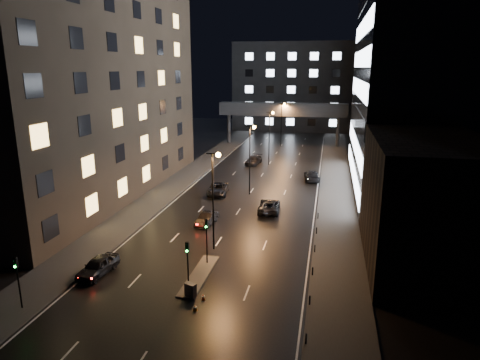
{
  "coord_description": "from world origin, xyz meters",
  "views": [
    {
      "loc": [
        10.98,
        -31.27,
        18.11
      ],
      "look_at": [
        0.05,
        20.92,
        4.0
      ],
      "focal_mm": 32.0,
      "sensor_mm": 36.0,
      "label": 1
    }
  ],
  "objects_px": {
    "car_away_c": "(218,189)",
    "car_away_a": "(98,266)",
    "car_away_d": "(254,160)",
    "car_toward_b": "(312,175)",
    "car_away_b": "(207,219)",
    "utility_cabinet": "(190,290)",
    "car_toward_a": "(269,206)"
  },
  "relations": [
    {
      "from": "car_away_b",
      "to": "utility_cabinet",
      "type": "relative_size",
      "value": 3.77
    },
    {
      "from": "car_away_b",
      "to": "car_away_a",
      "type": "bearing_deg",
      "value": -105.68
    },
    {
      "from": "car_away_d",
      "to": "car_toward_b",
      "type": "distance_m",
      "value": 15.15
    },
    {
      "from": "car_away_c",
      "to": "car_away_b",
      "type": "bearing_deg",
      "value": -87.32
    },
    {
      "from": "car_toward_a",
      "to": "car_away_c",
      "type": "bearing_deg",
      "value": -38.77
    },
    {
      "from": "car_toward_a",
      "to": "car_away_b",
      "type": "bearing_deg",
      "value": 40.41
    },
    {
      "from": "car_away_b",
      "to": "car_toward_b",
      "type": "bearing_deg",
      "value": 71.66
    },
    {
      "from": "car_away_a",
      "to": "car_away_c",
      "type": "distance_m",
      "value": 26.84
    },
    {
      "from": "car_away_a",
      "to": "car_toward_b",
      "type": "bearing_deg",
      "value": 72.21
    },
    {
      "from": "car_toward_a",
      "to": "car_toward_b",
      "type": "xyz_separation_m",
      "value": [
        4.66,
        17.03,
        0.05
      ]
    },
    {
      "from": "car_toward_b",
      "to": "utility_cabinet",
      "type": "xyz_separation_m",
      "value": [
        -7.86,
        -39.67,
        -0.11
      ]
    },
    {
      "from": "car_away_c",
      "to": "car_toward_a",
      "type": "xyz_separation_m",
      "value": [
        8.44,
        -6.05,
        -0.03
      ]
    },
    {
      "from": "car_toward_b",
      "to": "utility_cabinet",
      "type": "bearing_deg",
      "value": 72.44
    },
    {
      "from": "car_away_a",
      "to": "car_toward_a",
      "type": "xyz_separation_m",
      "value": [
        12.64,
        20.45,
        -0.03
      ]
    },
    {
      "from": "car_away_d",
      "to": "utility_cabinet",
      "type": "xyz_separation_m",
      "value": [
        3.62,
        -49.56,
        -0.09
      ]
    },
    {
      "from": "car_away_a",
      "to": "car_away_b",
      "type": "height_order",
      "value": "car_away_a"
    },
    {
      "from": "car_away_b",
      "to": "car_toward_a",
      "type": "relative_size",
      "value": 0.76
    },
    {
      "from": "car_toward_a",
      "to": "car_away_d",
      "type": "bearing_deg",
      "value": -78.91
    },
    {
      "from": "car_away_b",
      "to": "car_toward_a",
      "type": "height_order",
      "value": "car_toward_a"
    },
    {
      "from": "car_toward_b",
      "to": "car_away_c",
      "type": "bearing_deg",
      "value": 33.6
    },
    {
      "from": "car_away_c",
      "to": "car_away_d",
      "type": "relative_size",
      "value": 1.05
    },
    {
      "from": "utility_cabinet",
      "to": "car_away_a",
      "type": "bearing_deg",
      "value": -170.98
    },
    {
      "from": "car_away_a",
      "to": "utility_cabinet",
      "type": "distance_m",
      "value": 9.69
    },
    {
      "from": "car_away_a",
      "to": "car_away_c",
      "type": "relative_size",
      "value": 0.81
    },
    {
      "from": "car_away_c",
      "to": "car_toward_b",
      "type": "xyz_separation_m",
      "value": [
        13.11,
        10.98,
        0.01
      ]
    },
    {
      "from": "car_away_c",
      "to": "car_away_a",
      "type": "bearing_deg",
      "value": -104.93
    },
    {
      "from": "car_away_d",
      "to": "car_toward_b",
      "type": "bearing_deg",
      "value": -33.64
    },
    {
      "from": "car_away_c",
      "to": "car_away_d",
      "type": "bearing_deg",
      "value": 79.61
    },
    {
      "from": "car_away_c",
      "to": "utility_cabinet",
      "type": "xyz_separation_m",
      "value": [
        5.24,
        -28.69,
        -0.09
      ]
    },
    {
      "from": "car_away_d",
      "to": "utility_cabinet",
      "type": "distance_m",
      "value": 49.69
    },
    {
      "from": "car_away_c",
      "to": "car_away_d",
      "type": "xyz_separation_m",
      "value": [
        1.63,
        20.87,
        -0.01
      ]
    },
    {
      "from": "car_toward_b",
      "to": "utility_cabinet",
      "type": "distance_m",
      "value": 40.44
    }
  ]
}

